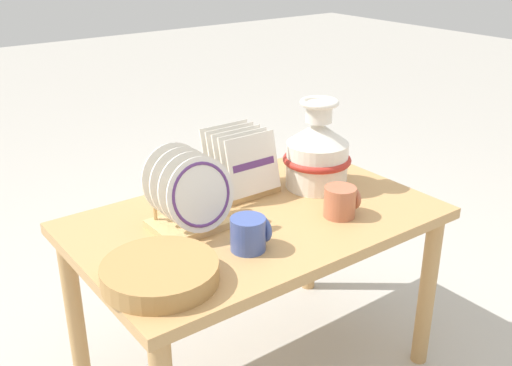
# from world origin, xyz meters

# --- Properties ---
(display_table) EXTENTS (1.11, 0.70, 0.61)m
(display_table) POSITION_xyz_m (0.00, 0.00, 0.53)
(display_table) COLOR tan
(display_table) RESTS_ON ground_plane
(ceramic_vase) EXTENTS (0.23, 0.23, 0.31)m
(ceramic_vase) POSITION_xyz_m (0.31, 0.06, 0.73)
(ceramic_vase) COLOR white
(ceramic_vase) RESTS_ON display_table
(dish_rack_round_plates) EXTENTS (0.22, 0.21, 0.24)m
(dish_rack_round_plates) POSITION_xyz_m (-0.21, 0.05, 0.70)
(dish_rack_round_plates) COLOR tan
(dish_rack_round_plates) RESTS_ON display_table
(dish_rack_square_plates) EXTENTS (0.22, 0.20, 0.21)m
(dish_rack_square_plates) POSITION_xyz_m (0.07, 0.18, 0.69)
(dish_rack_square_plates) COLOR tan
(dish_rack_square_plates) RESTS_ON display_table
(wicker_charger_stack) EXTENTS (0.30, 0.30, 0.05)m
(wicker_charger_stack) POSITION_xyz_m (-0.42, -0.16, 0.63)
(wicker_charger_stack) COLOR #AD7F47
(wicker_charger_stack) RESTS_ON display_table
(mug_terracotta_glaze) EXTENTS (0.11, 0.10, 0.10)m
(mug_terracotta_glaze) POSITION_xyz_m (0.21, -0.16, 0.66)
(mug_terracotta_glaze) COLOR #B76647
(mug_terracotta_glaze) RESTS_ON display_table
(mug_cobalt_glaze) EXTENTS (0.11, 0.10, 0.10)m
(mug_cobalt_glaze) POSITION_xyz_m (-0.14, -0.16, 0.66)
(mug_cobalt_glaze) COLOR #42569E
(mug_cobalt_glaze) RESTS_ON display_table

